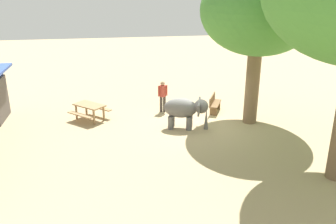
# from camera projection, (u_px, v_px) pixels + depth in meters

# --- Properties ---
(ground_plane) EXTENTS (60.00, 60.00, 0.00)m
(ground_plane) POSITION_uv_depth(u_px,v_px,m) (198.00, 126.00, 16.45)
(ground_plane) COLOR tan
(elephant) EXTENTS (1.49, 2.05, 1.41)m
(elephant) POSITION_uv_depth(u_px,v_px,m) (185.00, 109.00, 15.98)
(elephant) COLOR slate
(elephant) RESTS_ON ground_plane
(person_handler) EXTENTS (0.32, 0.50, 1.62)m
(person_handler) POSITION_uv_depth(u_px,v_px,m) (163.00, 94.00, 18.06)
(person_handler) COLOR #3F3833
(person_handler) RESTS_ON ground_plane
(shade_tree_secondary) EXTENTS (5.46, 5.00, 7.08)m
(shade_tree_secondary) POSITION_uv_depth(u_px,v_px,m) (258.00, 11.00, 15.25)
(shade_tree_secondary) COLOR brown
(shade_tree_secondary) RESTS_ON ground_plane
(wooden_bench) EXTENTS (1.43, 0.98, 0.88)m
(wooden_bench) POSITION_uv_depth(u_px,v_px,m) (214.00, 103.00, 18.18)
(wooden_bench) COLOR brown
(wooden_bench) RESTS_ON ground_plane
(picnic_table_near) EXTENTS (2.11, 2.11, 0.78)m
(picnic_table_near) POSITION_uv_depth(u_px,v_px,m) (90.00, 108.00, 17.07)
(picnic_table_near) COLOR #9E7A51
(picnic_table_near) RESTS_ON ground_plane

